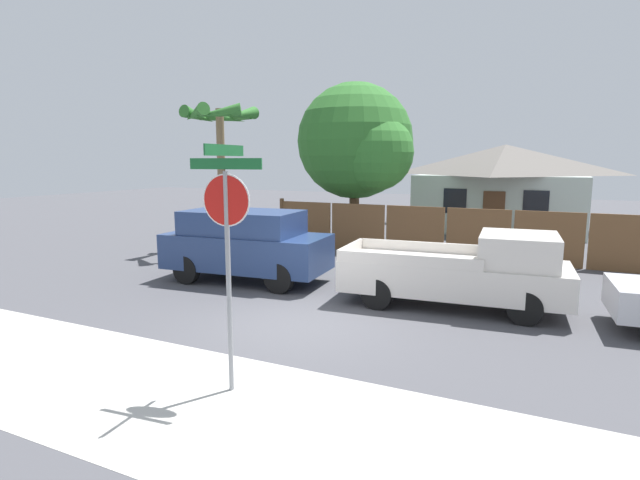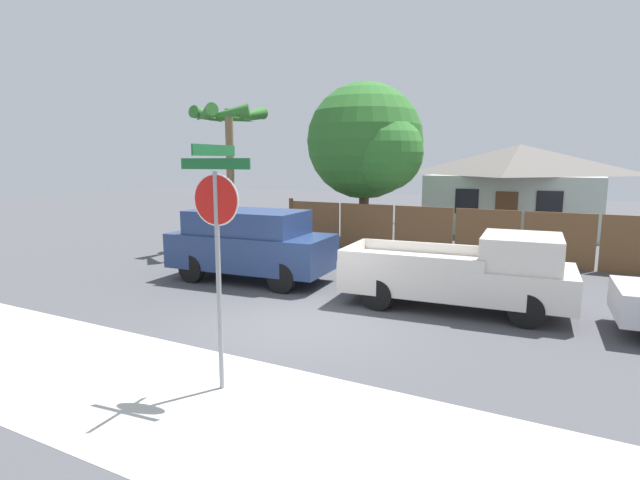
# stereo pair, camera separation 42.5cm
# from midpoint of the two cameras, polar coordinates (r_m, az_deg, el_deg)

# --- Properties ---
(ground_plane) EXTENTS (80.00, 80.00, 0.00)m
(ground_plane) POSITION_cam_midpoint_polar(r_m,az_deg,el_deg) (10.36, -3.72, -9.49)
(ground_plane) COLOR #47474C
(sidewalk_strip) EXTENTS (36.00, 3.20, 0.01)m
(sidewalk_strip) POSITION_cam_midpoint_polar(r_m,az_deg,el_deg) (7.65, -17.57, -16.81)
(sidewalk_strip) COLOR beige
(sidewalk_strip) RESTS_ON ground
(wooden_fence) EXTENTS (12.91, 0.12, 1.83)m
(wooden_fence) POSITION_cam_midpoint_polar(r_m,az_deg,el_deg) (17.45, 13.46, 0.82)
(wooden_fence) COLOR brown
(wooden_fence) RESTS_ON ground
(house) EXTENTS (7.93, 8.06, 4.08)m
(house) POSITION_cam_midpoint_polar(r_m,az_deg,el_deg) (26.32, 19.81, 5.94)
(house) COLOR #B2C1B7
(house) RESTS_ON ground
(oak_tree) EXTENTS (4.84, 4.61, 6.37)m
(oak_tree) POSITION_cam_midpoint_polar(r_m,az_deg,el_deg) (20.19, 3.86, 10.93)
(oak_tree) COLOR brown
(oak_tree) RESTS_ON ground
(palm_tree) EXTENTS (2.57, 2.77, 5.19)m
(palm_tree) POSITION_cam_midpoint_polar(r_m,az_deg,el_deg) (18.26, -12.03, 12.47)
(palm_tree) COLOR brown
(palm_tree) RESTS_ON ground
(red_suv) EXTENTS (4.59, 2.29, 1.95)m
(red_suv) POSITION_cam_midpoint_polar(r_m,az_deg,el_deg) (13.83, -9.35, -0.39)
(red_suv) COLOR navy
(red_suv) RESTS_ON ground
(orange_pickup) EXTENTS (5.08, 2.33, 1.73)m
(orange_pickup) POSITION_cam_midpoint_polar(r_m,az_deg,el_deg) (11.64, 15.20, -3.49)
(orange_pickup) COLOR silver
(orange_pickup) RESTS_ON ground
(stop_sign) EXTENTS (1.10, 0.99, 3.50)m
(stop_sign) POSITION_cam_midpoint_polar(r_m,az_deg,el_deg) (7.02, -12.30, 1.71)
(stop_sign) COLOR gray
(stop_sign) RESTS_ON ground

